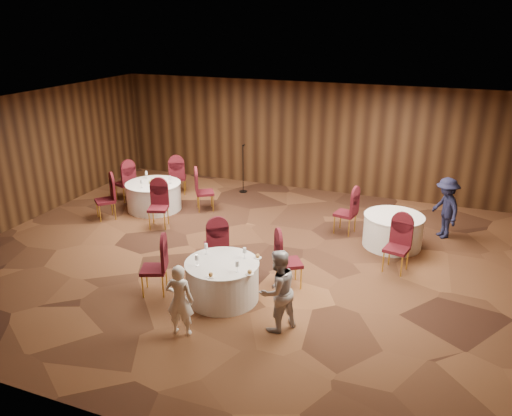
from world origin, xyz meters
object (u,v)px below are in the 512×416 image
(woman_a, at_px, (180,300))
(table_main, at_px, (222,280))
(table_left, at_px, (154,196))
(table_right, at_px, (393,230))
(mic_stand, at_px, (243,179))
(woman_b, at_px, (277,291))
(man_c, at_px, (445,208))

(woman_a, bearing_deg, table_main, -107.59)
(table_left, bearing_deg, table_main, -43.90)
(table_left, bearing_deg, woman_a, -53.79)
(table_right, xyz_separation_m, mic_stand, (-4.63, 2.25, 0.03))
(table_main, bearing_deg, woman_b, -23.33)
(woman_a, xyz_separation_m, man_c, (3.88, 5.70, 0.10))
(table_left, relative_size, table_right, 1.10)
(table_left, xyz_separation_m, table_right, (6.34, -0.05, 0.00))
(table_right, distance_m, mic_stand, 5.15)
(table_left, bearing_deg, table_right, -0.48)
(table_main, distance_m, mic_stand, 6.08)
(man_c, bearing_deg, mic_stand, -133.82)
(table_left, distance_m, mic_stand, 2.79)
(woman_a, relative_size, man_c, 0.86)
(mic_stand, bearing_deg, woman_b, -62.80)
(table_main, relative_size, man_c, 0.93)
(table_main, xyz_separation_m, woman_b, (1.26, -0.54, 0.34))
(woman_a, xyz_separation_m, woman_b, (1.42, 0.72, 0.09))
(man_c, bearing_deg, table_left, -114.01)
(table_right, height_order, woman_b, woman_b)
(table_main, bearing_deg, mic_stand, 108.99)
(mic_stand, bearing_deg, table_main, -71.01)
(table_main, bearing_deg, table_left, 136.10)
(table_main, distance_m, woman_a, 1.30)
(table_left, xyz_separation_m, woman_a, (3.52, -4.81, 0.26))
(woman_a, distance_m, woman_b, 1.60)
(table_main, height_order, woman_b, woman_b)
(table_right, height_order, man_c, man_c)
(table_right, bearing_deg, woman_a, -120.65)
(woman_a, height_order, man_c, man_c)
(mic_stand, bearing_deg, table_right, -25.94)
(table_right, relative_size, man_c, 0.92)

